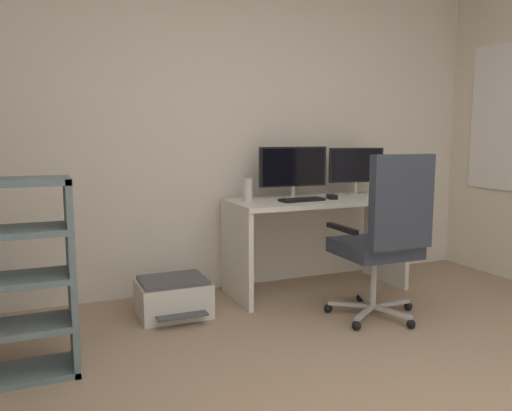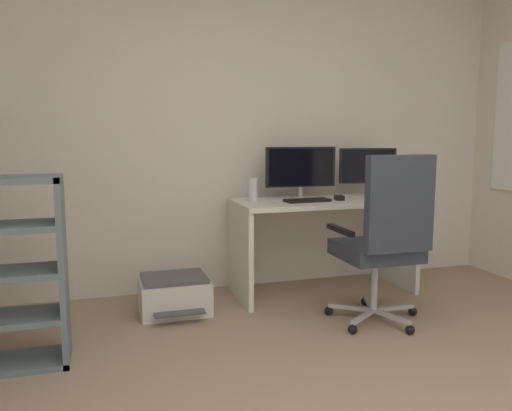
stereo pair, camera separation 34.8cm
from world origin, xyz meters
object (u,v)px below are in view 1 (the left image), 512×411
printer (173,297)px  desk (316,224)px  office_chair (385,234)px  monitor_main (293,169)px  computer_mouse (332,197)px  monitor_secondary (356,167)px  keyboard (302,200)px  desktop_speaker (248,190)px

printer → desk: bearing=5.8°
office_chair → monitor_main: bearing=103.2°
monitor_main → computer_mouse: monitor_main is taller
monitor_secondary → office_chair: bearing=-112.5°
keyboard → printer: keyboard is taller
monitor_secondary → computer_mouse: bearing=-151.5°
desktop_speaker → office_chair: (0.61, -0.85, -0.23)m
keyboard → printer: 1.18m
monitor_main → office_chair: monitor_main is taller
desk → monitor_main: (-0.15, 0.12, 0.43)m
desk → monitor_main: size_ratio=2.45×
monitor_secondary → office_chair: 1.04m
monitor_main → keyboard: size_ratio=1.65×
computer_mouse → monitor_secondary: bearing=39.6°
monitor_secondary → desktop_speaker: bearing=-177.2°
monitor_main → monitor_secondary: size_ratio=1.20×
office_chair → keyboard: bearing=108.8°
monitor_secondary → printer: monitor_secondary is taller
desk → keyboard: keyboard is taller
desk → monitor_secondary: 0.62m
desk → desktop_speaker: desktop_speaker is taller
desk → monitor_main: 0.47m
monitor_main → office_chair: bearing=-76.8°
desktop_speaker → printer: (-0.63, -0.19, -0.69)m
desk → printer: (-1.17, -0.12, -0.41)m
monitor_secondary → office_chair: (-0.37, -0.90, -0.37)m
desk → office_chair: size_ratio=1.24×
keyboard → desk: bearing=21.7°
monitor_main → keyboard: monitor_main is taller
monitor_main → monitor_secondary: (0.58, 0.00, -0.01)m
monitor_secondary → keyboard: size_ratio=1.37×
keyboard → printer: (-1.00, -0.04, -0.62)m
desk → desktop_speaker: 0.62m
computer_mouse → desktop_speaker: 0.66m
office_chair → desk: bearing=94.8°
printer → desktop_speaker: bearing=16.9°
printer → keyboard: bearing=2.1°
printer → computer_mouse: bearing=2.5°
monitor_secondary → desktop_speaker: (-0.98, -0.05, -0.14)m
monitor_main → printer: size_ratio=1.17×
desk → monitor_secondary: (0.44, 0.12, 0.42)m
desk → office_chair: bearing=-85.2°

